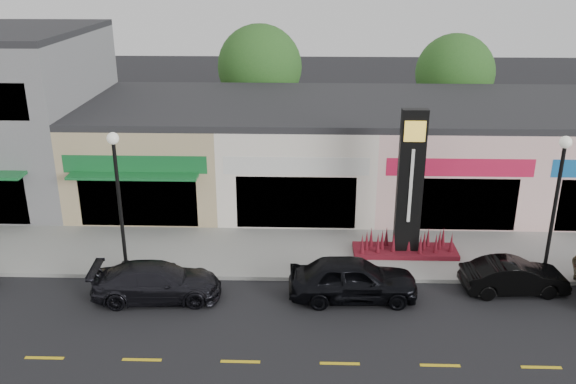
% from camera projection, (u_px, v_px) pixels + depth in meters
% --- Properties ---
extents(ground, '(120.00, 120.00, 0.00)m').
position_uv_depth(ground, '(336.00, 310.00, 21.11)').
color(ground, black).
rests_on(ground, ground).
extents(sidewalk, '(52.00, 4.30, 0.15)m').
position_uv_depth(sidewalk, '(331.00, 252.00, 25.15)').
color(sidewalk, gray).
rests_on(sidewalk, ground).
extents(curb, '(52.00, 0.20, 0.15)m').
position_uv_depth(curb, '(333.00, 279.00, 23.04)').
color(curb, gray).
rests_on(curb, ground).
extents(shop_beige, '(7.00, 10.85, 4.80)m').
position_uv_depth(shop_beige, '(162.00, 147.00, 31.21)').
color(shop_beige, tan).
rests_on(shop_beige, ground).
extents(shop_cream, '(7.00, 10.01, 4.80)m').
position_uv_depth(shop_cream, '(298.00, 148.00, 31.02)').
color(shop_cream, white).
rests_on(shop_cream, ground).
extents(shop_pink_w, '(7.00, 10.01, 4.80)m').
position_uv_depth(shop_pink_w, '(436.00, 150.00, 30.82)').
color(shop_pink_w, beige).
rests_on(shop_pink_w, ground).
extents(shop_pink_e, '(7.00, 10.01, 4.80)m').
position_uv_depth(shop_pink_e, '(576.00, 151.00, 30.62)').
color(shop_pink_e, beige).
rests_on(shop_pink_e, ground).
extents(tree_rear_west, '(5.20, 5.20, 7.83)m').
position_uv_depth(tree_rear_west, '(260.00, 67.00, 37.59)').
color(tree_rear_west, '#382619').
rests_on(tree_rear_west, ground).
extents(tree_rear_mid, '(4.80, 4.80, 7.29)m').
position_uv_depth(tree_rear_mid, '(455.00, 73.00, 37.37)').
color(tree_rear_mid, '#382619').
rests_on(tree_rear_mid, ground).
extents(lamp_west_near, '(0.44, 0.44, 5.47)m').
position_uv_depth(lamp_west_near, '(118.00, 189.00, 22.44)').
color(lamp_west_near, black).
rests_on(lamp_west_near, sidewalk).
extents(lamp_east_near, '(0.44, 0.44, 5.47)m').
position_uv_depth(lamp_east_near, '(557.00, 193.00, 21.98)').
color(lamp_east_near, black).
rests_on(lamp_east_near, sidewalk).
extents(pylon_sign, '(4.20, 1.30, 6.00)m').
position_uv_depth(pylon_sign, '(408.00, 205.00, 24.14)').
color(pylon_sign, '#560E1B').
rests_on(pylon_sign, sidewalk).
extents(car_dark_sedan, '(2.16, 4.66, 1.32)m').
position_uv_depth(car_dark_sedan, '(157.00, 282.00, 21.65)').
color(car_dark_sedan, black).
rests_on(car_dark_sedan, ground).
extents(car_black_sedan, '(2.00, 4.62, 1.55)m').
position_uv_depth(car_black_sedan, '(353.00, 279.00, 21.61)').
color(car_black_sedan, black).
rests_on(car_black_sedan, ground).
extents(car_black_conv, '(1.60, 3.86, 1.24)m').
position_uv_depth(car_black_conv, '(514.00, 277.00, 22.08)').
color(car_black_conv, black).
rests_on(car_black_conv, ground).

